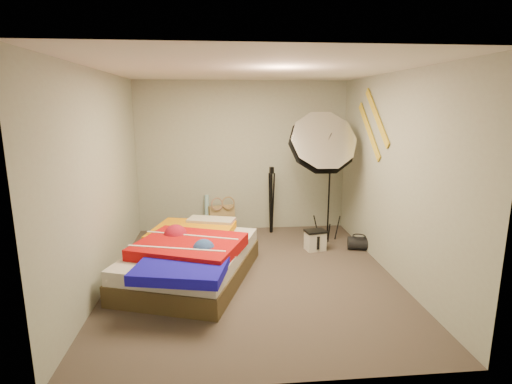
{
  "coord_description": "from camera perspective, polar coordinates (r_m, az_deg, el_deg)",
  "views": [
    {
      "loc": [
        -0.39,
        -4.66,
        2.11
      ],
      "look_at": [
        0.1,
        0.6,
        0.95
      ],
      "focal_mm": 28.0,
      "sensor_mm": 36.0,
      "label": 1
    }
  ],
  "objects": [
    {
      "name": "camera_case",
      "position": [
        6.01,
        8.45,
        -6.92
      ],
      "size": [
        0.31,
        0.25,
        0.28
      ],
      "primitive_type": "cube",
      "rotation": [
        0.0,
        0.0,
        0.2
      ],
      "color": "beige",
      "rests_on": "floor"
    },
    {
      "name": "floor",
      "position": [
        5.13,
        -0.5,
        -11.89
      ],
      "size": [
        4.0,
        4.0,
        0.0
      ],
      "primitive_type": "plane",
      "color": "#4B4039",
      "rests_on": "ground"
    },
    {
      "name": "bed",
      "position": [
        5.03,
        -9.29,
        -9.21
      ],
      "size": [
        1.81,
        2.26,
        0.55
      ],
      "color": "#4A3B23",
      "rests_on": "floor"
    },
    {
      "name": "wall_right",
      "position": [
        5.2,
        19.06,
        2.18
      ],
      "size": [
        0.0,
        4.0,
        4.0
      ],
      "primitive_type": "plane",
      "rotation": [
        1.57,
        0.0,
        -1.57
      ],
      "color": "#9BA392",
      "rests_on": "floor"
    },
    {
      "name": "photo_umbrella",
      "position": [
        6.04,
        9.37,
        6.69
      ],
      "size": [
        1.24,
        0.93,
        2.13
      ],
      "color": "black",
      "rests_on": "floor"
    },
    {
      "name": "wall_left",
      "position": [
        4.93,
        -21.23,
        1.49
      ],
      "size": [
        0.0,
        4.0,
        4.0
      ],
      "primitive_type": "plane",
      "rotation": [
        1.57,
        0.0,
        1.57
      ],
      "color": "#9BA392",
      "rests_on": "floor"
    },
    {
      "name": "tote_bag",
      "position": [
        6.83,
        -4.91,
        -3.75
      ],
      "size": [
        0.48,
        0.31,
        0.45
      ],
      "primitive_type": "cube",
      "rotation": [
        -0.14,
        0.0,
        0.3
      ],
      "color": "tan",
      "rests_on": "floor"
    },
    {
      "name": "ceiling",
      "position": [
        4.7,
        -0.56,
        17.14
      ],
      "size": [
        4.0,
        4.0,
        0.0
      ],
      "primitive_type": "plane",
      "rotation": [
        3.14,
        0.0,
        0.0
      ],
      "color": "silver",
      "rests_on": "wall_back"
    },
    {
      "name": "wall_stripe_lower",
      "position": [
        5.92,
        15.85,
        8.42
      ],
      "size": [
        0.02,
        0.91,
        0.78
      ],
      "primitive_type": "cube",
      "rotation": [
        0.7,
        0.0,
        0.0
      ],
      "color": "gold",
      "rests_on": "wall_right"
    },
    {
      "name": "wall_stripe_upper",
      "position": [
        5.68,
        16.88,
        10.24
      ],
      "size": [
        0.02,
        0.91,
        0.78
      ],
      "primitive_type": "cube",
      "rotation": [
        0.7,
        0.0,
        0.0
      ],
      "color": "gold",
      "rests_on": "wall_right"
    },
    {
      "name": "wall_front",
      "position": [
        2.83,
        2.9,
        -5.34
      ],
      "size": [
        3.5,
        0.0,
        3.5
      ],
      "primitive_type": "plane",
      "rotation": [
        -1.57,
        0.0,
        0.0
      ],
      "color": "#9BA392",
      "rests_on": "floor"
    },
    {
      "name": "duffel_bag",
      "position": [
        6.16,
        14.45,
        -7.11
      ],
      "size": [
        0.35,
        0.26,
        0.19
      ],
      "primitive_type": "cylinder",
      "rotation": [
        0.0,
        1.57,
        -0.24
      ],
      "color": "black",
      "rests_on": "floor"
    },
    {
      "name": "wrapping_roll",
      "position": [
        6.81,
        -7.04,
        -3.04
      ],
      "size": [
        0.08,
        0.18,
        0.63
      ],
      "primitive_type": "cylinder",
      "rotation": [
        -0.17,
        0.0,
        -0.04
      ],
      "color": "#439EB4",
      "rests_on": "floor"
    },
    {
      "name": "camera_tripod",
      "position": [
        6.61,
        2.22,
        -0.49
      ],
      "size": [
        0.07,
        0.07,
        1.12
      ],
      "color": "black",
      "rests_on": "floor"
    },
    {
      "name": "wall_back",
      "position": [
        6.73,
        -1.97,
        5.02
      ],
      "size": [
        3.5,
        0.0,
        3.5
      ],
      "primitive_type": "plane",
      "rotation": [
        1.57,
        0.0,
        0.0
      ],
      "color": "#9BA392",
      "rests_on": "floor"
    }
  ]
}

